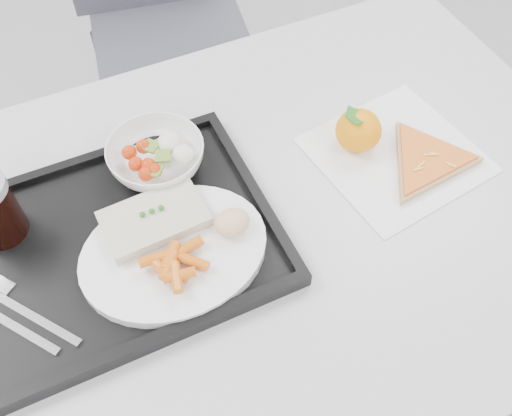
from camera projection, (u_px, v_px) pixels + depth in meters
The scene contains 13 objects.
table at pixel (244, 245), 0.92m from camera, with size 1.20×0.80×0.75m.
chair at pixel (160, 3), 1.54m from camera, with size 0.49×0.49×0.93m.
tray at pixel (119, 244), 0.83m from camera, with size 0.45×0.35×0.03m.
dinner_plate at pixel (174, 252), 0.81m from camera, with size 0.27×0.27×0.02m.
fish_fillet at pixel (154, 219), 0.82m from camera, with size 0.15×0.10×0.03m.
bread_roll at pixel (232, 222), 0.81m from camera, with size 0.06×0.06×0.03m.
salad_bowl at pixel (156, 157), 0.89m from camera, with size 0.15×0.15×0.05m.
cutlery at pixel (8, 308), 0.76m from camera, with size 0.13×0.16×0.01m.
napkin at pixel (396, 155), 0.94m from camera, with size 0.28×0.27×0.00m.
tangerine at pixel (358, 130), 0.93m from camera, with size 0.10×0.10×0.07m.
pizza_slice at pixel (427, 160), 0.92m from camera, with size 0.28×0.28×0.02m.
carrot_pile at pixel (174, 265), 0.77m from camera, with size 0.09×0.08×0.02m.
salad_contents at pixel (161, 152), 0.88m from camera, with size 0.10×0.08×0.03m.
Camera 1 is at (-0.19, -0.15, 1.47)m, focal length 40.00 mm.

